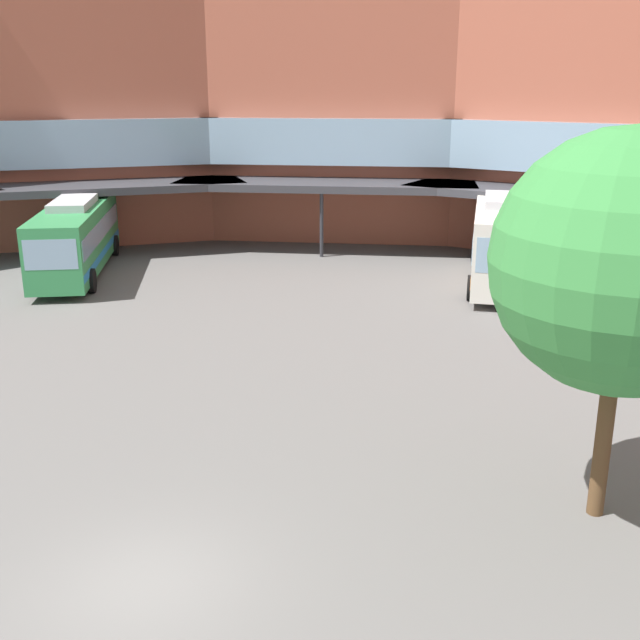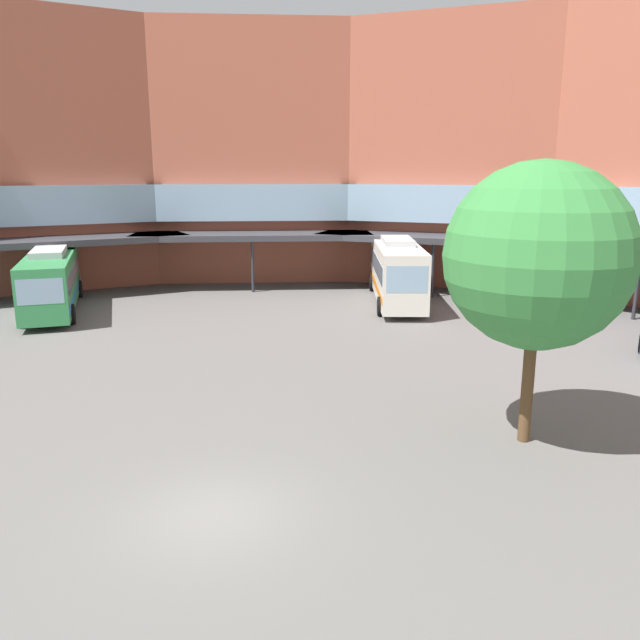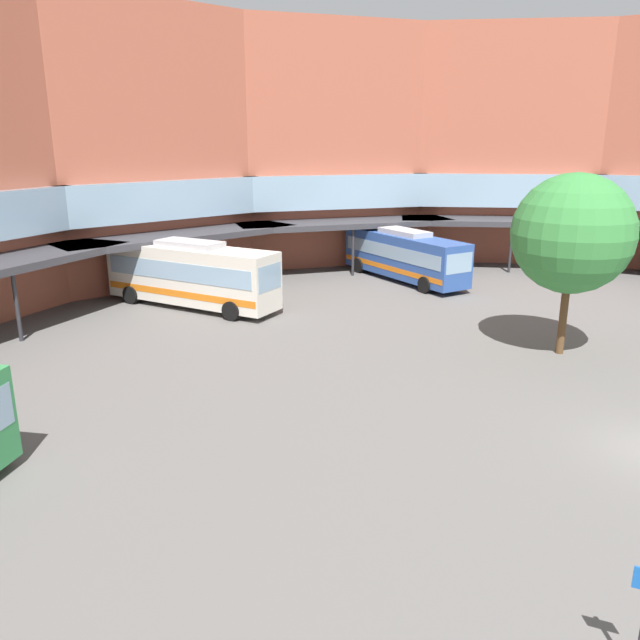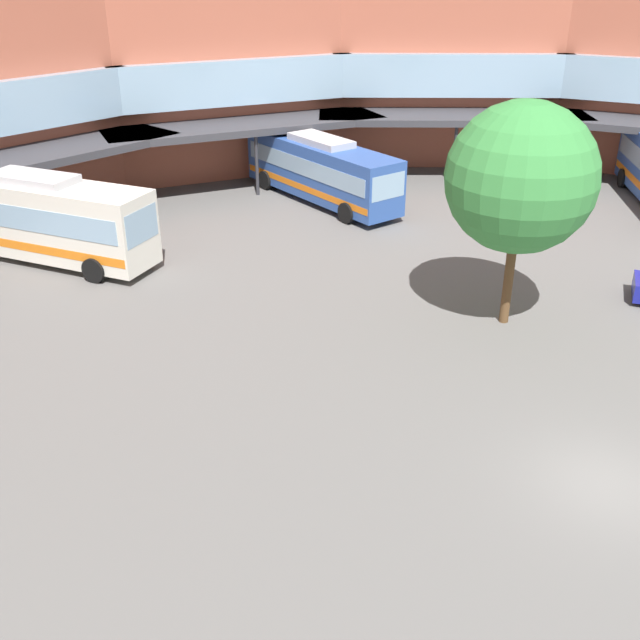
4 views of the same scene
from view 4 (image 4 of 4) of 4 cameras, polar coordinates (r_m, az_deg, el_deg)
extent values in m
plane|color=#605E5B|center=(22.11, 21.06, -11.58)|extent=(120.19, 120.19, 0.00)
cube|color=#AD5942|center=(51.95, 9.75, 22.01)|extent=(15.31, 16.17, 18.21)
cube|color=#8CADC6|center=(51.72, 9.56, 18.34)|extent=(14.41, 15.11, 2.55)
cube|color=#38383D|center=(47.80, 10.11, 14.97)|extent=(13.82, 14.84, 0.40)
cylinder|color=#2D2D33|center=(46.66, 10.22, 12.38)|extent=(0.20, 0.20, 3.64)
cube|color=#AD5942|center=(48.79, -7.94, 21.85)|extent=(17.32, 12.15, 18.21)
cube|color=#8CADC6|center=(48.60, -7.48, 17.96)|extent=(15.94, 11.70, 2.55)
cube|color=#38383D|center=(44.85, -5.62, 14.48)|extent=(16.51, 10.33, 0.40)
cylinder|color=#2D2D33|center=(43.80, -4.84, 11.77)|extent=(0.20, 0.20, 3.64)
cube|color=#38383D|center=(40.20, -21.59, 11.35)|extent=(16.30, 4.00, 0.40)
cylinder|color=#2D2D33|center=(39.29, -20.04, 8.49)|extent=(0.20, 0.20, 3.64)
cylinder|color=black|center=(48.94, 22.03, 9.99)|extent=(1.06, 0.89, 1.10)
cube|color=#2D519E|center=(42.50, 0.07, 11.38)|extent=(4.48, 11.45, 2.92)
cube|color=#8CADC6|center=(42.41, 0.07, 11.83)|extent=(4.40, 10.80, 0.93)
cube|color=orange|center=(42.73, 0.07, 10.32)|extent=(4.46, 11.23, 0.35)
cube|color=#8CADC6|center=(38.31, 5.18, 10.09)|extent=(2.16, 0.52, 1.28)
cube|color=#B2B2B7|center=(42.10, 0.07, 13.53)|extent=(2.44, 4.28, 0.36)
cylinder|color=black|center=(40.81, 4.74, 8.79)|extent=(0.50, 1.14, 1.10)
cylinder|color=black|center=(39.28, 2.02, 8.14)|extent=(0.50, 1.14, 1.10)
cylinder|color=black|center=(46.49, -1.59, 11.11)|extent=(0.50, 1.14, 1.10)
cylinder|color=black|center=(45.16, -4.18, 10.57)|extent=(0.50, 1.14, 1.10)
cube|color=silver|center=(36.37, -20.61, 7.30)|extent=(6.05, 11.42, 3.30)
cube|color=#8CADC6|center=(36.25, -20.71, 7.89)|extent=(5.88, 10.80, 1.06)
cube|color=orange|center=(36.66, -20.38, 5.94)|extent=(6.00, 11.21, 0.40)
cube|color=#8CADC6|center=(32.78, -13.49, 7.00)|extent=(2.14, 0.84, 1.45)
cube|color=#B2B2B7|center=(35.85, -21.08, 10.04)|extent=(2.99, 4.39, 0.36)
cylinder|color=black|center=(35.35, -14.30, 5.15)|extent=(0.64, 1.14, 1.10)
cylinder|color=black|center=(33.54, -16.83, 3.64)|extent=(0.64, 1.14, 1.10)
cylinder|color=black|center=(40.26, -23.12, 6.45)|extent=(0.64, 1.14, 1.10)
cylinder|color=brown|center=(28.94, 14.23, 3.61)|extent=(0.36, 0.36, 4.19)
sphere|color=#38843D|center=(27.78, 15.06, 10.42)|extent=(5.42, 5.42, 5.42)
camera|label=1|loc=(26.98, 50.68, 8.89)|focal=43.18mm
camera|label=2|loc=(25.68, 56.48, 3.43)|focal=35.39mm
camera|label=3|loc=(4.80, -141.25, -65.84)|focal=35.25mm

